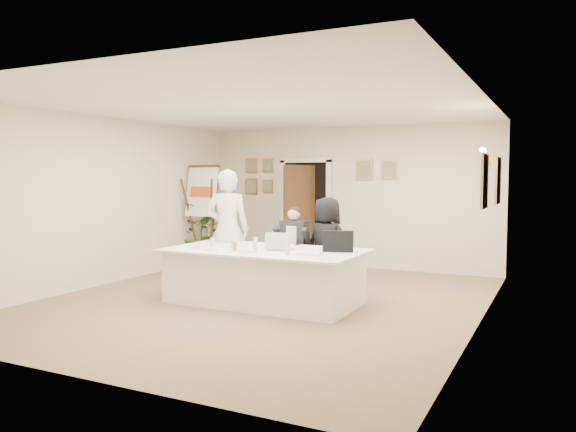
{
  "coord_description": "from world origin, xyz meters",
  "views": [
    {
      "loc": [
        3.89,
        -7.09,
        1.81
      ],
      "look_at": [
        0.1,
        0.6,
        1.21
      ],
      "focal_mm": 35.0,
      "sensor_mm": 36.0,
      "label": 1
    }
  ],
  "objects_px": {
    "paper_stack": "(310,254)",
    "seated_man": "(293,248)",
    "flip_chart": "(205,221)",
    "laptop": "(281,240)",
    "standing_woman": "(327,245)",
    "conference_table": "(264,276)",
    "laptop_bag": "(338,241)",
    "standing_man": "(227,230)",
    "steel_jug": "(234,245)",
    "potted_palm": "(203,233)",
    "oj_glass": "(235,246)"
  },
  "relations": [
    {
      "from": "flip_chart",
      "to": "laptop_bag",
      "type": "bearing_deg",
      "value": -30.26
    },
    {
      "from": "potted_palm",
      "to": "steel_jug",
      "type": "distance_m",
      "value": 3.68
    },
    {
      "from": "seated_man",
      "to": "flip_chart",
      "type": "bearing_deg",
      "value": 156.47
    },
    {
      "from": "laptop_bag",
      "to": "steel_jug",
      "type": "relative_size",
      "value": 3.81
    },
    {
      "from": "conference_table",
      "to": "laptop_bag",
      "type": "distance_m",
      "value": 1.19
    },
    {
      "from": "steel_jug",
      "to": "standing_woman",
      "type": "bearing_deg",
      "value": 49.37
    },
    {
      "from": "flip_chart",
      "to": "laptop",
      "type": "height_order",
      "value": "flip_chart"
    },
    {
      "from": "conference_table",
      "to": "oj_glass",
      "type": "xyz_separation_m",
      "value": [
        -0.28,
        -0.35,
        0.45
      ]
    },
    {
      "from": "flip_chart",
      "to": "standing_man",
      "type": "xyz_separation_m",
      "value": [
        1.62,
        -1.72,
        0.04
      ]
    },
    {
      "from": "seated_man",
      "to": "paper_stack",
      "type": "height_order",
      "value": "seated_man"
    },
    {
      "from": "paper_stack",
      "to": "seated_man",
      "type": "bearing_deg",
      "value": 124.12
    },
    {
      "from": "laptop_bag",
      "to": "potted_palm",
      "type": "bearing_deg",
      "value": 131.86
    },
    {
      "from": "standing_woman",
      "to": "laptop",
      "type": "xyz_separation_m",
      "value": [
        -0.31,
        -0.97,
        0.17
      ]
    },
    {
      "from": "potted_palm",
      "to": "laptop_bag",
      "type": "bearing_deg",
      "value": -31.67
    },
    {
      "from": "potted_palm",
      "to": "laptop",
      "type": "relative_size",
      "value": 3.55
    },
    {
      "from": "laptop",
      "to": "paper_stack",
      "type": "height_order",
      "value": "laptop"
    },
    {
      "from": "flip_chart",
      "to": "oj_glass",
      "type": "height_order",
      "value": "flip_chart"
    },
    {
      "from": "potted_palm",
      "to": "laptop",
      "type": "distance_m",
      "value": 4.05
    },
    {
      "from": "laptop",
      "to": "laptop_bag",
      "type": "bearing_deg",
      "value": 2.94
    },
    {
      "from": "conference_table",
      "to": "standing_man",
      "type": "relative_size",
      "value": 1.45
    },
    {
      "from": "oj_glass",
      "to": "seated_man",
      "type": "bearing_deg",
      "value": 79.88
    },
    {
      "from": "standing_woman",
      "to": "steel_jug",
      "type": "bearing_deg",
      "value": 64.55
    },
    {
      "from": "conference_table",
      "to": "oj_glass",
      "type": "bearing_deg",
      "value": -128.7
    },
    {
      "from": "standing_woman",
      "to": "laptop",
      "type": "height_order",
      "value": "standing_woman"
    },
    {
      "from": "paper_stack",
      "to": "oj_glass",
      "type": "height_order",
      "value": "oj_glass"
    },
    {
      "from": "oj_glass",
      "to": "laptop",
      "type": "bearing_deg",
      "value": 37.31
    },
    {
      "from": "standing_man",
      "to": "laptop_bag",
      "type": "xyz_separation_m",
      "value": [
        2.05,
        -0.42,
        -0.04
      ]
    },
    {
      "from": "conference_table",
      "to": "seated_man",
      "type": "xyz_separation_m",
      "value": [
        -0.03,
        1.02,
        0.28
      ]
    },
    {
      "from": "flip_chart",
      "to": "potted_palm",
      "type": "relative_size",
      "value": 1.56
    },
    {
      "from": "seated_man",
      "to": "standing_man",
      "type": "xyz_separation_m",
      "value": [
        -0.98,
        -0.4,
        0.29
      ]
    },
    {
      "from": "conference_table",
      "to": "steel_jug",
      "type": "bearing_deg",
      "value": -164.82
    },
    {
      "from": "conference_table",
      "to": "laptop_bag",
      "type": "relative_size",
      "value": 6.69
    },
    {
      "from": "standing_man",
      "to": "potted_palm",
      "type": "relative_size",
      "value": 1.5
    },
    {
      "from": "potted_palm",
      "to": "laptop",
      "type": "height_order",
      "value": "potted_palm"
    },
    {
      "from": "steel_jug",
      "to": "seated_man",
      "type": "bearing_deg",
      "value": 70.68
    },
    {
      "from": "standing_woman",
      "to": "steel_jug",
      "type": "xyz_separation_m",
      "value": [
        -0.98,
        -1.14,
        0.08
      ]
    },
    {
      "from": "seated_man",
      "to": "paper_stack",
      "type": "relative_size",
      "value": 4.47
    },
    {
      "from": "standing_woman",
      "to": "paper_stack",
      "type": "xyz_separation_m",
      "value": [
        0.27,
        -1.26,
        0.04
      ]
    },
    {
      "from": "laptop",
      "to": "steel_jug",
      "type": "distance_m",
      "value": 0.7
    },
    {
      "from": "flip_chart",
      "to": "laptop",
      "type": "distance_m",
      "value": 3.67
    },
    {
      "from": "oj_glass",
      "to": "steel_jug",
      "type": "height_order",
      "value": "oj_glass"
    },
    {
      "from": "standing_man",
      "to": "conference_table",
      "type": "bearing_deg",
      "value": 126.46
    },
    {
      "from": "standing_woman",
      "to": "steel_jug",
      "type": "relative_size",
      "value": 13.6
    },
    {
      "from": "laptop_bag",
      "to": "laptop",
      "type": "bearing_deg",
      "value": 174.37
    },
    {
      "from": "conference_table",
      "to": "laptop_bag",
      "type": "bearing_deg",
      "value": 10.93
    },
    {
      "from": "seated_man",
      "to": "flip_chart",
      "type": "relative_size",
      "value": 0.67
    },
    {
      "from": "flip_chart",
      "to": "oj_glass",
      "type": "distance_m",
      "value": 3.57
    },
    {
      "from": "standing_woman",
      "to": "paper_stack",
      "type": "relative_size",
      "value": 4.95
    },
    {
      "from": "standing_man",
      "to": "paper_stack",
      "type": "bearing_deg",
      "value": 132.86
    },
    {
      "from": "standing_man",
      "to": "steel_jug",
      "type": "xyz_separation_m",
      "value": [
        0.58,
        -0.74,
        -0.13
      ]
    }
  ]
}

